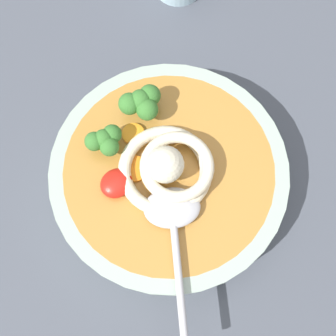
{
  "coord_description": "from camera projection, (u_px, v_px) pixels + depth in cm",
  "views": [
    {
      "loc": [
        -8.76,
        -10.97,
        52.09
      ],
      "look_at": [
        -0.52,
        0.18,
        8.99
      ],
      "focal_mm": 44.23,
      "sensor_mm": 36.0,
      "label": 1
    }
  ],
  "objects": [
    {
      "name": "broccoli_floret_rear",
      "position": [
        105.0,
        140.0,
        0.44
      ],
      "size": [
        4.11,
        3.54,
        3.25
      ],
      "color": "#7A9E60",
      "rests_on": "soup_bowl"
    },
    {
      "name": "noodle_pile",
      "position": [
        169.0,
        170.0,
        0.44
      ],
      "size": [
        11.26,
        11.04,
        4.53
      ],
      "color": "beige",
      "rests_on": "soup_bowl"
    },
    {
      "name": "chili_sauce_dollop",
      "position": [
        116.0,
        183.0,
        0.44
      ],
      "size": [
        3.54,
        3.19,
        1.59
      ],
      "primitive_type": "ellipsoid",
      "color": "red",
      "rests_on": "soup_bowl"
    },
    {
      "name": "carrot_slice_beside_noodles",
      "position": [
        134.0,
        169.0,
        0.45
      ],
      "size": [
        2.97,
        2.97,
        0.42
      ],
      "primitive_type": "cylinder",
      "color": "orange",
      "rests_on": "soup_bowl"
    },
    {
      "name": "carrot_slice_left",
      "position": [
        133.0,
        134.0,
        0.46
      ],
      "size": [
        2.52,
        2.52,
        0.47
      ],
      "primitive_type": "cylinder",
      "color": "orange",
      "rests_on": "soup_bowl"
    },
    {
      "name": "soup_spoon",
      "position": [
        173.0,
        221.0,
        0.43
      ],
      "size": [
        11.84,
        16.46,
        1.6
      ],
      "rotation": [
        0.0,
        0.0,
        4.17
      ],
      "color": "#B7B7BC",
      "rests_on": "soup_bowl"
    },
    {
      "name": "broccoli_floret_near_spoon",
      "position": [
        142.0,
        102.0,
        0.45
      ],
      "size": [
        4.78,
        4.11,
        3.78
      ],
      "color": "#7A9E60",
      "rests_on": "soup_bowl"
    },
    {
      "name": "table_slab",
      "position": [
        172.0,
        184.0,
        0.52
      ],
      "size": [
        114.31,
        114.31,
        3.89
      ],
      "primitive_type": "cube",
      "color": "#474C56",
      "rests_on": "ground"
    },
    {
      "name": "soup_bowl",
      "position": [
        168.0,
        175.0,
        0.48
      ],
      "size": [
        26.47,
        26.47,
        5.09
      ],
      "color": "#9EB2A3",
      "rests_on": "table_slab"
    }
  ]
}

